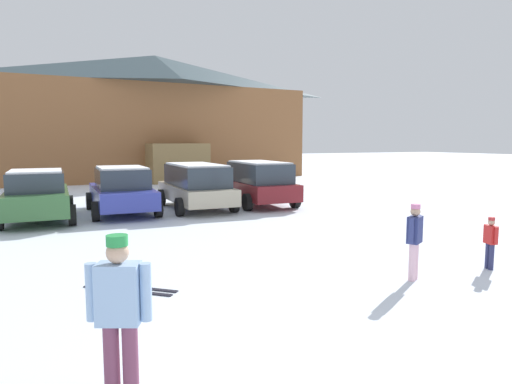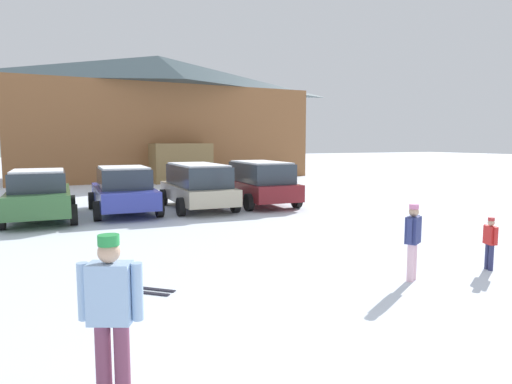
# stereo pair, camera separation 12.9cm
# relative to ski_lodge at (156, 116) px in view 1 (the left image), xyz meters

# --- Properties ---
(ski_lodge) EXTENTS (20.45, 10.23, 8.43)m
(ski_lodge) POSITION_rel_ski_lodge_xyz_m (0.00, 0.00, 0.00)
(ski_lodge) COLOR brown
(ski_lodge) RESTS_ON ground
(parked_green_coupe) EXTENTS (2.26, 4.18, 1.64)m
(parked_green_coupe) POSITION_rel_ski_lodge_xyz_m (-7.62, -16.27, -3.44)
(parked_green_coupe) COLOR #376938
(parked_green_coupe) RESTS_ON ground
(parked_blue_hatchback) EXTENTS (2.30, 4.53, 1.66)m
(parked_blue_hatchback) POSITION_rel_ski_lodge_xyz_m (-4.94, -15.78, -3.44)
(parked_blue_hatchback) COLOR #333DA3
(parked_blue_hatchback) RESTS_ON ground
(parked_beige_suv) EXTENTS (2.28, 4.65, 1.70)m
(parked_beige_suv) POSITION_rel_ski_lodge_xyz_m (-2.26, -15.88, -3.35)
(parked_beige_suv) COLOR #B7AB91
(parked_beige_suv) RESTS_ON ground
(parked_maroon_van) EXTENTS (2.33, 4.31, 1.74)m
(parked_maroon_van) POSITION_rel_ski_lodge_xyz_m (0.32, -15.92, -3.34)
(parked_maroon_van) COLOR maroon
(parked_maroon_van) RESTS_ON ground
(skier_adult_in_blue_parka) EXTENTS (0.57, 0.39, 1.67)m
(skier_adult_in_blue_parka) POSITION_rel_ski_lodge_xyz_m (-6.86, -27.87, -3.33)
(skier_adult_in_blue_parka) COLOR #743B55
(skier_adult_in_blue_parka) RESTS_ON ground
(skier_child_in_red_jacket) EXTENTS (0.21, 0.38, 1.05)m
(skier_child_in_red_jacket) POSITION_rel_ski_lodge_xyz_m (0.51, -26.15, -3.68)
(skier_child_in_red_jacket) COLOR navy
(skier_child_in_red_jacket) RESTS_ON ground
(skier_teen_in_navy_coat) EXTENTS (0.47, 0.34, 1.41)m
(skier_teen_in_navy_coat) POSITION_rel_ski_lodge_xyz_m (-1.38, -26.04, -3.47)
(skier_teen_in_navy_coat) COLOR #ECB9CA
(skier_teen_in_navy_coat) RESTS_ON ground
(pair_of_skis) EXTENTS (1.44, 1.34, 0.08)m
(pair_of_skis) POSITION_rel_ski_lodge_xyz_m (-6.17, -24.39, -4.25)
(pair_of_skis) COLOR black
(pair_of_skis) RESTS_ON ground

